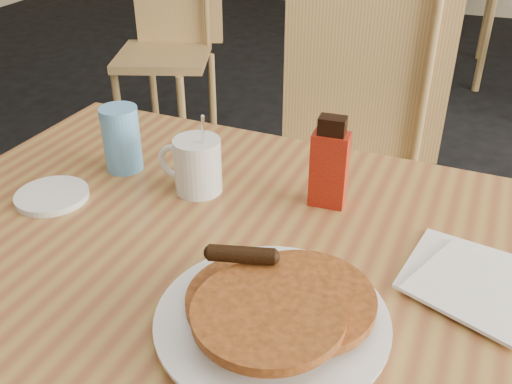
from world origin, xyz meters
TOP-DOWN VIEW (x-y plane):
  - main_table at (0.06, -0.06)m, footprint 1.40×0.99m
  - chair_main_far at (0.05, 0.70)m, footprint 0.55×0.55m
  - chair_wall_extra at (-1.05, 1.72)m, footprint 0.54×0.55m
  - pancake_plate at (0.12, -0.19)m, footprint 0.31×0.31m
  - coffee_mug at (-0.13, 0.10)m, footprint 0.13×0.09m
  - syrup_bottle at (0.11, 0.14)m, footprint 0.06×0.04m
  - napkin_stack at (0.37, -0.01)m, footprint 0.23×0.25m
  - blue_tumbler at (-0.31, 0.13)m, footprint 0.09×0.09m
  - side_saucer at (-0.37, -0.02)m, footprint 0.15×0.15m

SIDE VIEW (x-z plane):
  - chair_wall_extra at x=-1.05m, z-range 0.09..1.03m
  - chair_main_far at x=0.05m, z-range 0.10..1.11m
  - main_table at x=0.06m, z-range 0.34..1.09m
  - side_saucer at x=-0.37m, z-range 0.75..0.76m
  - napkin_stack at x=0.37m, z-range 0.75..0.76m
  - pancake_plate at x=0.12m, z-range 0.73..0.82m
  - coffee_mug at x=-0.13m, z-range 0.72..0.89m
  - blue_tumbler at x=-0.31m, z-range 0.75..0.88m
  - syrup_bottle at x=0.11m, z-range 0.74..0.91m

